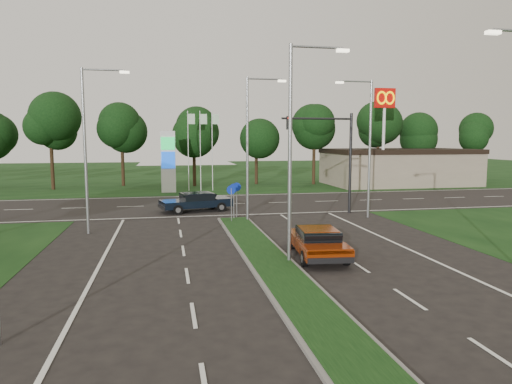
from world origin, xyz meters
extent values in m
plane|color=black|center=(0.00, 0.00, 0.00)|extent=(160.00, 160.00, 0.00)
cube|color=black|center=(0.00, 55.00, 0.00)|extent=(160.00, 50.00, 0.02)
cube|color=black|center=(0.00, 24.00, 0.00)|extent=(160.00, 12.00, 0.02)
cube|color=slate|center=(0.00, 4.00, 0.06)|extent=(2.00, 26.00, 0.12)
cube|color=gray|center=(22.00, 36.00, 2.00)|extent=(16.00, 9.00, 4.00)
cylinder|color=gray|center=(0.80, 6.00, 4.50)|extent=(0.16, 0.16, 9.00)
cylinder|color=gray|center=(1.90, 6.00, 8.90)|extent=(2.20, 0.10, 0.10)
cube|color=#FFF2CC|center=(3.00, 6.00, 8.80)|extent=(0.50, 0.22, 0.12)
cylinder|color=gray|center=(0.80, 16.00, 4.50)|extent=(0.16, 0.16, 9.00)
cylinder|color=gray|center=(1.90, 16.00, 8.90)|extent=(2.20, 0.10, 0.10)
cube|color=#FFF2CC|center=(3.00, 16.00, 8.80)|extent=(0.50, 0.22, 0.12)
cylinder|color=gray|center=(-8.50, 14.00, 4.50)|extent=(0.16, 0.16, 9.00)
cylinder|color=gray|center=(-7.40, 14.00, 8.90)|extent=(2.20, 0.10, 0.10)
cube|color=#FFF2CC|center=(-6.30, 14.00, 8.80)|extent=(0.50, 0.22, 0.12)
cylinder|color=gray|center=(9.00, 16.00, 4.50)|extent=(0.16, 0.16, 9.00)
cylinder|color=gray|center=(7.90, 16.00, 8.90)|extent=(2.20, 0.10, 0.10)
cube|color=#FFF2CC|center=(6.80, 16.00, 8.80)|extent=(0.50, 0.22, 0.12)
cube|color=#FFF2CC|center=(6.80, 2.00, 8.80)|extent=(0.50, 0.22, 0.12)
cylinder|color=black|center=(8.50, 18.00, 3.50)|extent=(0.20, 0.20, 7.00)
cylinder|color=black|center=(6.00, 18.00, 6.60)|extent=(5.00, 0.14, 0.14)
cube|color=black|center=(4.00, 18.00, 6.30)|extent=(0.28, 0.28, 0.90)
sphere|color=#FF190C|center=(4.00, 17.82, 6.60)|extent=(0.20, 0.20, 0.20)
cylinder|color=gray|center=(-0.30, 15.50, 1.10)|extent=(0.06, 0.06, 2.20)
cylinder|color=#0C26A5|center=(-0.30, 15.50, 2.10)|extent=(0.56, 0.04, 0.56)
cylinder|color=gray|center=(0.00, 16.50, 1.10)|extent=(0.06, 0.06, 2.20)
cylinder|color=#0C26A5|center=(0.00, 16.50, 2.10)|extent=(0.56, 0.04, 0.56)
cylinder|color=gray|center=(0.30, 17.20, 1.10)|extent=(0.06, 0.06, 2.20)
cylinder|color=#0C26A5|center=(0.30, 17.20, 2.10)|extent=(0.56, 0.04, 0.56)
cube|color=silver|center=(-4.00, 33.00, 3.00)|extent=(1.40, 0.30, 6.00)
cube|color=#0CA53F|center=(-4.00, 32.82, 4.80)|extent=(1.30, 0.08, 1.20)
cube|color=#0C3FBF|center=(-4.00, 32.82, 3.20)|extent=(1.30, 0.08, 1.60)
cylinder|color=silver|center=(-2.00, 34.00, 4.00)|extent=(0.08, 0.08, 8.00)
cube|color=#B2D8B2|center=(-1.65, 34.00, 7.20)|extent=(0.70, 0.02, 1.00)
cylinder|color=silver|center=(-0.80, 34.00, 4.00)|extent=(0.08, 0.08, 8.00)
cube|color=#B2D8B2|center=(-0.45, 34.00, 7.20)|extent=(0.70, 0.02, 1.00)
cylinder|color=silver|center=(0.40, 34.00, 4.00)|extent=(0.08, 0.08, 8.00)
cube|color=#B2D8B2|center=(0.75, 34.00, 7.20)|extent=(0.70, 0.02, 1.00)
cylinder|color=silver|center=(18.00, 32.00, 5.00)|extent=(0.30, 0.30, 10.00)
cube|color=#BF0C07|center=(18.00, 32.00, 9.40)|extent=(2.20, 0.35, 2.00)
torus|color=#FFC600|center=(17.55, 31.78, 9.40)|extent=(1.06, 0.16, 1.06)
torus|color=#FFC600|center=(18.45, 31.78, 9.40)|extent=(1.06, 0.16, 1.06)
cylinder|color=black|center=(0.00, 40.00, 2.20)|extent=(0.36, 0.36, 4.40)
sphere|color=black|center=(0.00, 40.00, 6.50)|extent=(6.00, 6.00, 6.00)
sphere|color=black|center=(0.30, 39.80, 7.50)|extent=(4.80, 4.80, 4.80)
cube|color=maroon|center=(2.32, 6.83, 0.59)|extent=(2.38, 4.88, 0.48)
cube|color=black|center=(2.31, 6.73, 1.05)|extent=(1.84, 2.22, 0.45)
cube|color=maroon|center=(2.31, 6.73, 1.27)|extent=(1.70, 1.84, 0.04)
cylinder|color=black|center=(1.59, 8.42, 0.33)|extent=(0.28, 0.68, 0.66)
cylinder|color=black|center=(3.35, 8.24, 0.33)|extent=(0.28, 0.68, 0.66)
cylinder|color=black|center=(1.29, 5.42, 0.33)|extent=(0.28, 0.68, 0.66)
cylinder|color=black|center=(3.05, 5.24, 0.33)|extent=(0.28, 0.68, 0.66)
cube|color=black|center=(-2.15, 20.67, 0.62)|extent=(5.31, 3.14, 0.51)
cube|color=black|center=(-2.06, 20.69, 1.11)|extent=(2.53, 2.19, 0.47)
cube|color=black|center=(-2.06, 20.69, 1.34)|extent=(2.12, 2.00, 0.05)
cylinder|color=black|center=(-3.48, 19.39, 0.35)|extent=(0.73, 0.38, 0.70)
cylinder|color=black|center=(-3.92, 21.21, 0.35)|extent=(0.73, 0.38, 0.70)
cylinder|color=black|center=(-0.39, 20.13, 0.35)|extent=(0.73, 0.38, 0.70)
cylinder|color=black|center=(-0.82, 21.95, 0.35)|extent=(0.73, 0.38, 0.70)
camera|label=1|loc=(-4.19, -12.13, 5.20)|focal=32.00mm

